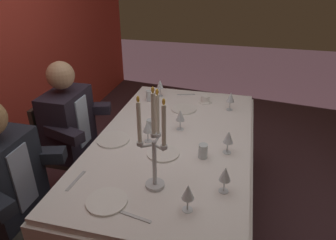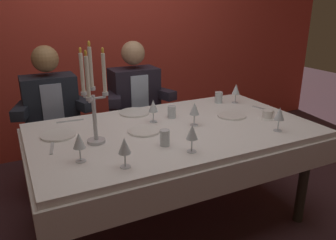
% 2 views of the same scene
% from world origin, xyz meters
% --- Properties ---
extents(ground_plane, '(12.00, 12.00, 0.00)m').
position_xyz_m(ground_plane, '(0.00, 0.00, 0.00)').
color(ground_plane, '#42292F').
extents(dining_table, '(1.94, 1.14, 0.74)m').
position_xyz_m(dining_table, '(0.00, 0.00, 0.62)').
color(dining_table, white).
rests_on(dining_table, ground_plane).
extents(candelabra, '(0.15, 0.17, 0.61)m').
position_xyz_m(candelabra, '(-0.55, -0.02, 1.02)').
color(candelabra, silver).
rests_on(candelabra, dining_table).
extents(dinner_plate_0, '(0.24, 0.24, 0.01)m').
position_xyz_m(dinner_plate_0, '(-0.13, 0.42, 0.75)').
color(dinner_plate_0, white).
rests_on(dinner_plate_0, dining_table).
extents(dinner_plate_1, '(0.22, 0.22, 0.01)m').
position_xyz_m(dinner_plate_1, '(-0.22, 0.02, 0.75)').
color(dinner_plate_1, white).
rests_on(dinner_plate_1, dining_table).
extents(dinner_plate_2, '(0.22, 0.22, 0.01)m').
position_xyz_m(dinner_plate_2, '(0.50, 0.02, 0.75)').
color(dinner_plate_2, white).
rests_on(dinner_plate_2, dining_table).
extents(dinner_plate_3, '(0.22, 0.22, 0.01)m').
position_xyz_m(dinner_plate_3, '(-0.74, 0.20, 0.75)').
color(dinner_plate_3, white).
rests_on(dinner_plate_3, dining_table).
extents(wine_glass_0, '(0.07, 0.07, 0.16)m').
position_xyz_m(wine_glass_0, '(0.15, -0.02, 0.85)').
color(wine_glass_0, silver).
rests_on(wine_glass_0, dining_table).
extents(wine_glass_1, '(0.07, 0.07, 0.16)m').
position_xyz_m(wine_glass_1, '(0.59, -0.36, 0.85)').
color(wine_glass_1, silver).
rests_on(wine_glass_1, dining_table).
extents(wine_glass_2, '(0.07, 0.07, 0.16)m').
position_xyz_m(wine_glass_2, '(0.74, 0.30, 0.85)').
color(wine_glass_2, silver).
rests_on(wine_glass_2, dining_table).
extents(wine_glass_3, '(0.07, 0.07, 0.16)m').
position_xyz_m(wine_glass_3, '(-0.50, -0.40, 0.85)').
color(wine_glass_3, silver).
rests_on(wine_glass_3, dining_table).
extents(wine_glass_4, '(0.07, 0.07, 0.16)m').
position_xyz_m(wine_glass_4, '(-0.69, -0.23, 0.85)').
color(wine_glass_4, silver).
rests_on(wine_glass_4, dining_table).
extents(wine_glass_5, '(0.07, 0.07, 0.16)m').
position_xyz_m(wine_glass_5, '(-0.08, 0.17, 0.85)').
color(wine_glass_5, silver).
rests_on(wine_glass_5, dining_table).
extents(wine_glass_6, '(0.07, 0.07, 0.16)m').
position_xyz_m(wine_glass_6, '(-0.09, -0.39, 0.85)').
color(wine_glass_6, silver).
rests_on(wine_glass_6, dining_table).
extents(water_tumbler_0, '(0.07, 0.07, 0.10)m').
position_xyz_m(water_tumbler_0, '(0.62, 0.37, 0.79)').
color(water_tumbler_0, silver).
rests_on(water_tumbler_0, dining_table).
extents(water_tumbler_1, '(0.06, 0.06, 0.09)m').
position_xyz_m(water_tumbler_1, '(0.08, 0.20, 0.78)').
color(water_tumbler_1, silver).
rests_on(water_tumbler_1, dining_table).
extents(water_tumbler_2, '(0.06, 0.06, 0.10)m').
position_xyz_m(water_tumbler_2, '(-0.19, -0.24, 0.79)').
color(water_tumbler_2, silver).
rests_on(water_tumbler_2, dining_table).
extents(coffee_cup_0, '(0.13, 0.12, 0.06)m').
position_xyz_m(coffee_cup_0, '(0.71, -0.13, 0.77)').
color(coffee_cup_0, white).
rests_on(coffee_cup_0, dining_table).
extents(fork_0, '(0.07, 0.17, 0.01)m').
position_xyz_m(fork_0, '(0.83, 0.07, 0.74)').
color(fork_0, '#B7B7BC').
rests_on(fork_0, dining_table).
extents(knife_1, '(0.19, 0.03, 0.01)m').
position_xyz_m(knife_1, '(-0.62, 0.45, 0.74)').
color(knife_1, '#B7B7BC').
rests_on(knife_1, dining_table).
extents(knife_2, '(0.05, 0.19, 0.01)m').
position_xyz_m(knife_2, '(-0.80, 0.02, 0.74)').
color(knife_2, '#B7B7BC').
rests_on(knife_2, dining_table).
extents(seated_diner_0, '(0.63, 0.48, 1.24)m').
position_xyz_m(seated_diner_0, '(-0.69, 0.89, 0.74)').
color(seated_diner_0, '#2F2C26').
rests_on(seated_diner_0, ground_plane).
extents(seated_diner_1, '(0.63, 0.48, 1.24)m').
position_xyz_m(seated_diner_1, '(0.05, 0.89, 0.74)').
color(seated_diner_1, '#2F2C26').
rests_on(seated_diner_1, ground_plane).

